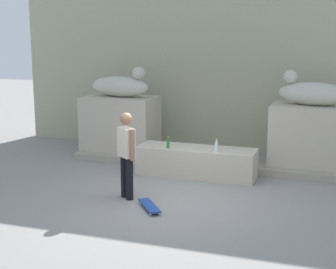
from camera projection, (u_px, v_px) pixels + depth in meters
ground_plane at (169, 202)px, 9.60m from camera, size 40.00×40.00×0.00m
facade_wall at (226, 56)px, 13.44m from camera, size 11.58×0.60×5.04m
pedestal_left at (121, 126)px, 13.05m from camera, size 1.83×1.15×1.52m
pedestal_right at (311, 139)px, 11.55m from camera, size 1.83×1.15×1.52m
statue_reclining_left at (121, 86)px, 12.83m from camera, size 1.65×0.73×0.78m
statue_reclining_right at (312, 93)px, 11.36m from camera, size 1.67×0.83×0.78m
ledge_block at (196, 162)px, 11.26m from camera, size 2.63×0.82×0.64m
skater at (126, 152)px, 9.62m from camera, size 0.45×0.38×1.67m
skateboard at (149, 206)px, 9.19m from camera, size 0.65×0.75×0.08m
bottle_clear at (216, 146)px, 10.85m from camera, size 0.07×0.07×0.27m
bottle_green at (168, 144)px, 11.15m from camera, size 0.06×0.06×0.26m
stair_step at (203, 165)px, 11.88m from camera, size 6.56×0.50×0.16m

